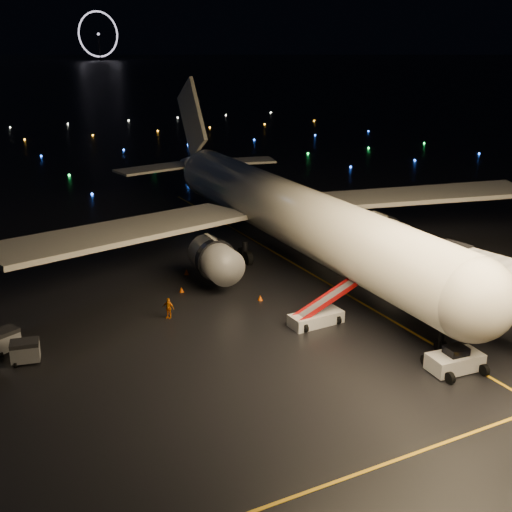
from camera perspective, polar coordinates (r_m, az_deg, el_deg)
The scene contains 14 objects.
lane_centre at distance 62.20m, azimuth 6.24°, elevation -2.33°, with size 0.25×80.00×0.02m, color gold.
lane_cross at distance 35.62m, azimuth 5.33°, elevation -19.93°, with size 60.00×0.25×0.02m, color gold.
airliner at distance 68.32m, azimuth 1.72°, elevation 7.29°, with size 61.52×58.45×17.43m, color white, non-canonical shape.
pushback_tug at distance 47.74m, azimuth 17.29°, elevation -8.71°, with size 3.83×2.01×1.83m, color silver.
belt_loader at distance 52.58m, azimuth 5.39°, elevation -4.45°, with size 6.64×1.81×3.22m, color silver, non-canonical shape.
crew_c at distance 54.26m, azimuth -7.79°, elevation -4.60°, with size 1.06×0.44×1.81m, color orange.
safety_cone_0 at distance 57.58m, azimuth 0.38°, elevation -3.73°, with size 0.43×0.43×0.49m, color #FF5902.
safety_cone_1 at distance 64.14m, azimuth -6.20°, elevation -1.41°, with size 0.49×0.49×0.55m, color #FF5902.
safety_cone_2 at distance 59.80m, azimuth -6.64°, elevation -2.99°, with size 0.43×0.43×0.48m, color #FF5902.
safety_cone_3 at distance 71.43m, azimuth -19.46°, elevation -0.33°, with size 0.41×0.41×0.47m, color #FF5902.
ferris_wheel at distance 776.91m, azimuth -13.83°, elevation 18.45°, with size 50.00×4.00×52.00m, color black, non-canonical shape.
taxiway_lights at distance 142.40m, azimuth -18.92°, elevation 8.79°, with size 164.00×92.00×0.36m, color black, non-canonical shape.
baggage_cart_0 at distance 49.58m, azimuth -19.82°, elevation -8.02°, with size 1.99×1.39×1.69m, color slate.
baggage_cart_1 at distance 51.79m, azimuth -21.49°, elevation -7.03°, with size 2.04×1.43×1.74m, color slate.
Camera 1 is at (-20.47, -33.19, 22.19)m, focal length 45.00 mm.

